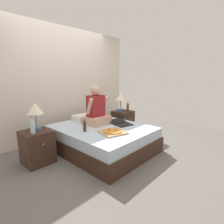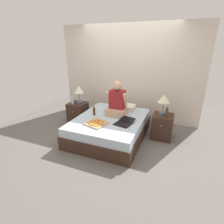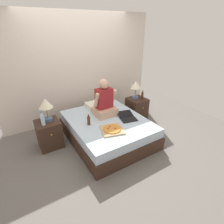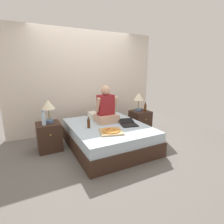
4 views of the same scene
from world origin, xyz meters
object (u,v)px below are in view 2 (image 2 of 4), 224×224
(lamp_on_right_nightstand, at_px, (164,100))
(nightstand_left, at_px, (78,113))
(nightstand_right, at_px, (162,126))
(pizza_box, at_px, (97,123))
(person_seated, at_px, (117,103))
(beer_bottle_on_bed, at_px, (94,111))
(lamp_on_left_nightstand, at_px, (79,91))
(water_bottle, at_px, (72,100))
(laptop, at_px, (124,123))
(bed, at_px, (110,127))
(beer_bottle, at_px, (167,113))

(lamp_on_right_nightstand, bearing_deg, nightstand_left, -178.68)
(nightstand_right, bearing_deg, pizza_box, -147.32)
(lamp_on_right_nightstand, height_order, person_seated, person_seated)
(lamp_on_right_nightstand, height_order, beer_bottle_on_bed, lamp_on_right_nightstand)
(lamp_on_left_nightstand, distance_m, water_bottle, 0.28)
(nightstand_right, relative_size, laptop, 1.17)
(bed, bearing_deg, laptop, -25.51)
(nightstand_right, xyz_separation_m, person_seated, (-1.03, -0.16, 0.47))
(water_bottle, bearing_deg, nightstand_left, 48.35)
(lamp_on_left_nightstand, height_order, beer_bottle, lamp_on_left_nightstand)
(bed, xyz_separation_m, person_seated, (0.07, 0.23, 0.52))
(water_bottle, distance_m, nightstand_right, 2.32)
(nightstand_left, relative_size, beer_bottle_on_bed, 2.51)
(lamp_on_left_nightstand, xyz_separation_m, lamp_on_right_nightstand, (2.14, 0.00, 0.00))
(lamp_on_left_nightstand, relative_size, beer_bottle_on_bed, 2.05)
(nightstand_right, bearing_deg, laptop, -141.59)
(nightstand_right, height_order, laptop, nightstand_right)
(bed, distance_m, lamp_on_right_nightstand, 1.33)
(beer_bottle, distance_m, beer_bottle_on_bed, 1.61)
(bed, height_order, laptop, laptop)
(lamp_on_left_nightstand, bearing_deg, bed, -22.36)
(bed, height_order, pizza_box, pizza_box)
(beer_bottle, relative_size, beer_bottle_on_bed, 1.05)
(nightstand_right, relative_size, pizza_box, 1.12)
(nightstand_left, distance_m, nightstand_right, 2.21)
(beer_bottle, bearing_deg, person_seated, -177.10)
(bed, distance_m, beer_bottle, 1.28)
(nightstand_left, distance_m, lamp_on_left_nightstand, 0.61)
(nightstand_right, height_order, pizza_box, nightstand_right)
(person_seated, bearing_deg, beer_bottle, 2.90)
(bed, relative_size, nightstand_right, 3.34)
(lamp_on_left_nightstand, bearing_deg, person_seated, -10.25)
(nightstand_left, relative_size, nightstand_right, 1.00)
(bed, relative_size, person_seated, 2.36)
(water_bottle, height_order, pizza_box, water_bottle)
(lamp_on_left_nightstand, distance_m, pizza_box, 1.32)
(lamp_on_right_nightstand, xyz_separation_m, person_seated, (-1.00, -0.21, -0.13))
(water_bottle, distance_m, beer_bottle, 2.36)
(bed, xyz_separation_m, beer_bottle_on_bed, (-0.41, 0.01, 0.33))
(water_bottle, height_order, beer_bottle, water_bottle)
(lamp_on_right_nightstand, bearing_deg, laptop, -138.01)
(lamp_on_right_nightstand, distance_m, laptop, 1.01)
(nightstand_left, height_order, nightstand_right, same)
(lamp_on_left_nightstand, bearing_deg, nightstand_left, -128.63)
(bed, distance_m, water_bottle, 1.30)
(person_seated, distance_m, beer_bottle_on_bed, 0.56)
(lamp_on_left_nightstand, bearing_deg, nightstand_right, -1.32)
(laptop, bearing_deg, nightstand_right, 38.41)
(nightstand_right, bearing_deg, person_seated, -171.40)
(nightstand_left, relative_size, beer_bottle, 2.40)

